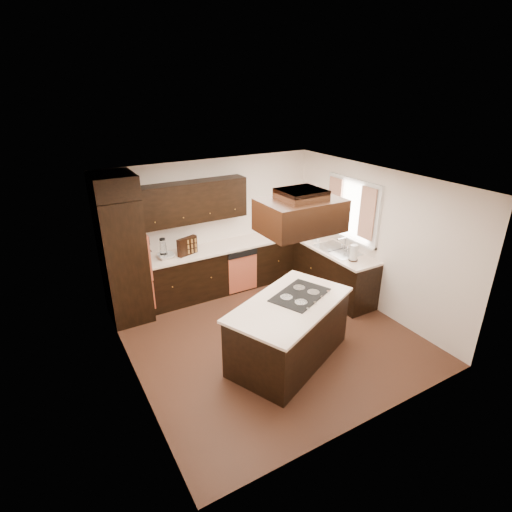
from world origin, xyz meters
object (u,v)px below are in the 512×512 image
object	(u,v)px
spice_rack	(187,246)
oven_column	(124,261)
range_hood	(300,215)
island	(289,332)

from	to	relation	value
spice_rack	oven_column	bearing A→B (deg)	163.32
oven_column	range_hood	size ratio (longest dim) A/B	2.02
range_hood	spice_rack	xyz separation A→B (m)	(-0.76, 2.28, -1.08)
island	oven_column	bearing A→B (deg)	102.72
island	range_hood	distance (m)	1.73
spice_rack	island	bearing A→B (deg)	-93.50
spice_rack	range_hood	bearing A→B (deg)	-89.72
island	range_hood	bearing A→B (deg)	-3.16
oven_column	spice_rack	world-z (taller)	oven_column
oven_column	spice_rack	distance (m)	1.12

